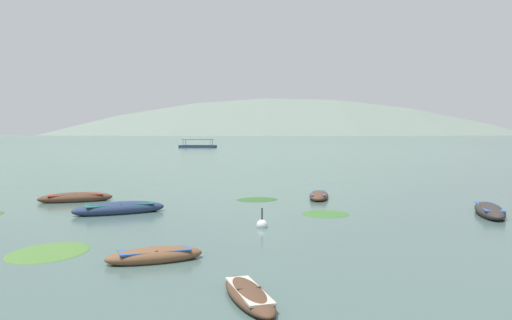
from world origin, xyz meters
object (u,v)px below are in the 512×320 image
at_px(rowboat_2, 155,256).
at_px(rowboat_5, 119,209).
at_px(rowboat_3, 249,295).
at_px(ferry_0, 198,146).
at_px(rowboat_4, 76,198).
at_px(rowboat_0, 489,211).
at_px(rowboat_1, 319,196).
at_px(mooring_buoy, 262,225).

distance_m(rowboat_2, rowboat_5, 10.20).
height_order(rowboat_3, rowboat_5, rowboat_5).
bearing_deg(ferry_0, rowboat_4, -84.17).
distance_m(rowboat_0, rowboat_4, 22.43).
height_order(rowboat_4, ferry_0, ferry_0).
xyz_separation_m(rowboat_1, rowboat_5, (-10.31, -6.32, 0.05)).
xyz_separation_m(rowboat_1, rowboat_4, (-14.25, -2.10, 0.04)).
relative_size(rowboat_4, mooring_buoy, 4.47).
bearing_deg(ferry_0, mooring_buoy, -79.30).
distance_m(rowboat_5, mooring_buoy, 7.99).
xyz_separation_m(rowboat_3, ferry_0, (-22.69, 129.22, 0.32)).
height_order(rowboat_0, rowboat_2, rowboat_0).
relative_size(rowboat_3, ferry_0, 0.31).
xyz_separation_m(rowboat_3, rowboat_5, (-7.29, 12.87, 0.10)).
distance_m(rowboat_3, ferry_0, 131.20).
bearing_deg(mooring_buoy, rowboat_1, 72.41).
bearing_deg(rowboat_3, rowboat_5, 119.53).
xyz_separation_m(rowboat_5, mooring_buoy, (7.23, -3.40, -0.13)).
distance_m(rowboat_0, ferry_0, 120.63).
distance_m(rowboat_4, mooring_buoy, 13.53).
height_order(rowboat_2, rowboat_5, rowboat_5).
height_order(rowboat_0, rowboat_5, rowboat_5).
height_order(rowboat_4, rowboat_5, rowboat_5).
xyz_separation_m(rowboat_4, rowboat_5, (3.95, -4.22, 0.02)).
relative_size(rowboat_0, rowboat_5, 1.03).
bearing_deg(ferry_0, rowboat_3, -80.04).
bearing_deg(rowboat_5, rowboat_1, 31.50).
bearing_deg(rowboat_0, rowboat_4, 170.41).
relative_size(rowboat_5, ferry_0, 0.44).
relative_size(rowboat_1, rowboat_4, 0.87).
distance_m(rowboat_2, mooring_buoy, 6.69).
xyz_separation_m(rowboat_0, ferry_0, (-33.56, 115.87, 0.24)).
distance_m(rowboat_0, mooring_buoy, 11.61).
distance_m(rowboat_4, ferry_0, 112.72).
height_order(rowboat_1, rowboat_3, rowboat_1).
xyz_separation_m(rowboat_5, ferry_0, (-15.40, 116.35, 0.22)).
distance_m(rowboat_1, ferry_0, 113.00).
bearing_deg(mooring_buoy, rowboat_5, 154.77).
bearing_deg(rowboat_2, rowboat_3, -48.21).
relative_size(rowboat_0, ferry_0, 0.45).
relative_size(rowboat_0, rowboat_4, 1.10).
relative_size(rowboat_3, mooring_buoy, 3.41).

